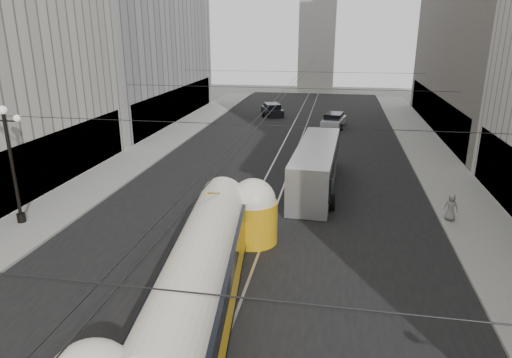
% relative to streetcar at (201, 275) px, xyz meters
% --- Properties ---
extents(road, '(20.00, 85.00, 0.02)m').
position_rel_streetcar_xyz_m(road, '(0.50, 20.67, -1.63)').
color(road, black).
rests_on(road, ground).
extents(sidewalk_left, '(4.00, 72.00, 0.15)m').
position_rel_streetcar_xyz_m(sidewalk_left, '(-11.50, 24.17, -1.56)').
color(sidewalk_left, gray).
rests_on(sidewalk_left, ground).
extents(sidewalk_right, '(4.00, 72.00, 0.15)m').
position_rel_streetcar_xyz_m(sidewalk_right, '(12.50, 24.17, -1.56)').
color(sidewalk_right, gray).
rests_on(sidewalk_right, ground).
extents(rail_left, '(0.12, 85.00, 0.04)m').
position_rel_streetcar_xyz_m(rail_left, '(-0.25, 20.67, -1.63)').
color(rail_left, gray).
rests_on(rail_left, ground).
extents(rail_right, '(0.12, 85.00, 0.04)m').
position_rel_streetcar_xyz_m(rail_right, '(1.25, 20.67, -1.63)').
color(rail_right, gray).
rests_on(rail_right, ground).
extents(lamppost_left_mid, '(1.86, 0.44, 6.37)m').
position_rel_streetcar_xyz_m(lamppost_left_mid, '(-12.10, 6.17, 2.11)').
color(lamppost_left_mid, black).
rests_on(lamppost_left_mid, sidewalk_left).
extents(catenary, '(25.00, 72.00, 0.23)m').
position_rel_streetcar_xyz_m(catenary, '(0.62, 19.66, 4.25)').
color(catenary, black).
rests_on(catenary, ground).
extents(streetcar, '(3.93, 15.25, 3.34)m').
position_rel_streetcar_xyz_m(streetcar, '(0.00, 0.00, 0.00)').
color(streetcar, gold).
rests_on(streetcar, ground).
extents(city_bus, '(2.89, 11.69, 2.95)m').
position_rel_streetcar_xyz_m(city_bus, '(3.38, 15.23, -0.02)').
color(city_bus, '#B0B2B6').
rests_on(city_bus, ground).
extents(sedan_white_far, '(2.72, 5.08, 1.53)m').
position_rel_streetcar_xyz_m(sedan_white_far, '(4.21, 35.82, -0.94)').
color(sedan_white_far, silver).
rests_on(sedan_white_far, ground).
extents(sedan_dark_far, '(3.44, 4.98, 1.46)m').
position_rel_streetcar_xyz_m(sedan_dark_far, '(-3.43, 41.76, -0.97)').
color(sedan_dark_far, black).
rests_on(sedan_dark_far, ground).
extents(pedestrian_sidewalk_right, '(0.86, 0.72, 1.52)m').
position_rel_streetcar_xyz_m(pedestrian_sidewalk_right, '(11.00, 10.60, -0.73)').
color(pedestrian_sidewalk_right, gray).
rests_on(pedestrian_sidewalk_right, sidewalk_right).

